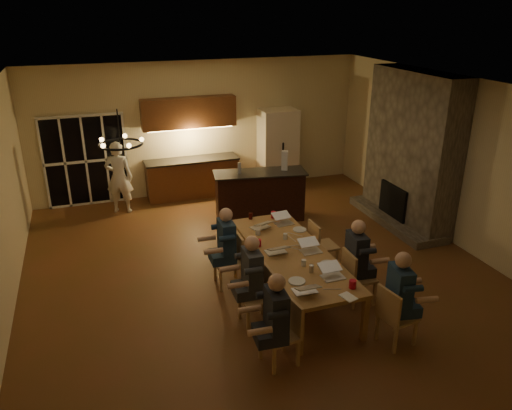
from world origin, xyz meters
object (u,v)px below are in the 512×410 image
at_px(chandelier, 120,144).
at_px(redcup_mid, 259,243).
at_px(laptop_e, 260,222).
at_px(chair_left_mid, 255,296).
at_px(can_silver, 311,269).
at_px(standing_person, 119,177).
at_px(chair_right_near, 398,315).
at_px(person_left_near, 276,322).
at_px(laptop_a, 305,284).
at_px(plate_left, 297,281).
at_px(chair_right_far, 324,245).
at_px(mug_front, 304,263).
at_px(bar_island, 260,196).
at_px(person_left_mid, 252,279).
at_px(bar_blender, 285,160).
at_px(plate_near, 328,264).
at_px(laptop_c, 276,246).
at_px(redcup_near, 353,284).
at_px(can_cola, 251,216).
at_px(person_right_mid, 356,261).
at_px(chair_right_mid, 360,277).
at_px(plate_far, 300,230).
at_px(dining_table, 291,273).
at_px(person_right_near, 399,298).
at_px(redcup_far, 273,215).
at_px(laptop_f, 284,218).
at_px(refrigerator, 278,149).
at_px(laptop_b, 333,271).
at_px(mug_mid, 285,236).
at_px(bar_bottle, 239,168).
at_px(laptop_d, 311,245).
at_px(person_left_far, 227,247).
at_px(chair_left_far, 228,261).

bearing_deg(chandelier, redcup_mid, 12.11).
height_order(chandelier, laptop_e, chandelier).
bearing_deg(chair_left_mid, can_silver, 80.12).
bearing_deg(standing_person, chair_right_near, 135.24).
bearing_deg(person_left_near, laptop_a, 131.43).
height_order(standing_person, plate_left, standing_person).
height_order(chair_right_far, mug_front, chair_right_far).
bearing_deg(chair_left_mid, bar_island, 157.11).
height_order(person_left_mid, bar_blender, bar_blender).
distance_m(bar_island, can_silver, 3.75).
bearing_deg(chair_left_mid, laptop_a, 41.43).
bearing_deg(plate_near, laptop_a, -138.43).
xyz_separation_m(laptop_c, redcup_near, (0.62, -1.35, -0.05)).
height_order(bar_island, can_cola, bar_island).
xyz_separation_m(bar_island, person_right_mid, (0.34, -3.51, 0.15)).
distance_m(chair_right_mid, plate_near, 0.64).
distance_m(bar_island, plate_far, 2.31).
bearing_deg(person_left_near, can_silver, 138.67).
bearing_deg(dining_table, person_right_near, -60.78).
xyz_separation_m(person_right_near, can_silver, (-0.88, 0.92, 0.12)).
relative_size(person_left_near, redcup_far, 11.50).
height_order(chair_right_near, redcup_near, chair_right_near).
distance_m(person_left_mid, laptop_c, 0.84).
bearing_deg(redcup_mid, laptop_e, 68.26).
xyz_separation_m(chair_right_far, bar_blender, (0.22, 2.40, 0.84)).
height_order(bar_island, bar_blender, bar_blender).
xyz_separation_m(laptop_c, laptop_f, (0.53, 0.97, 0.00)).
distance_m(person_left_mid, plate_near, 1.19).
height_order(refrigerator, bar_island, refrigerator).
bearing_deg(laptop_a, chair_right_near, 156.33).
xyz_separation_m(laptop_b, redcup_mid, (-0.68, 1.29, -0.05)).
height_order(chandelier, mug_front, chandelier).
xyz_separation_m(dining_table, can_silver, (0.02, -0.69, 0.44)).
height_order(bar_island, mug_front, bar_island).
relative_size(bar_island, chair_right_near, 2.21).
xyz_separation_m(laptop_b, can_silver, (-0.23, 0.24, -0.05)).
bearing_deg(redcup_far, plate_left, -102.62).
xyz_separation_m(mug_mid, can_silver, (-0.06, -1.16, 0.01)).
xyz_separation_m(plate_left, bar_bottle, (0.38, 3.93, 0.44)).
xyz_separation_m(laptop_d, laptop_e, (-0.45, 1.13, 0.00)).
bearing_deg(laptop_a, redcup_far, -100.32).
bearing_deg(bar_bottle, person_left_far, -112.01).
bearing_deg(plate_far, bar_bottle, 98.71).
bearing_deg(chair_left_far, laptop_d, 59.55).
xyz_separation_m(person_left_near, laptop_f, (1.18, 2.64, 0.17)).
height_order(refrigerator, chair_right_near, refrigerator).
bearing_deg(redcup_near, chair_left_mid, 149.91).
xyz_separation_m(person_left_mid, person_left_far, (-0.07, 1.11, 0.00)).
xyz_separation_m(refrigerator, chair_right_near, (-0.78, -6.50, -0.55)).
bearing_deg(person_left_near, redcup_far, 163.33).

